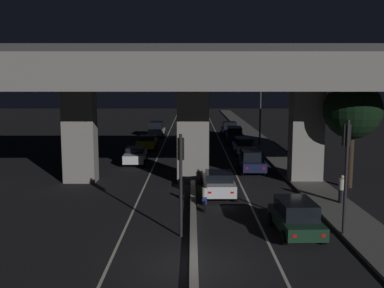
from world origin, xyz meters
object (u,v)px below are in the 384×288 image
Objects in this scene: traffic_light_left_of_median at (183,167)px; car_dark_green_lead at (298,217)px; car_dark_blue_fifth at (236,135)px; car_dark_blue_sixth at (232,129)px; street_lamp at (260,106)px; pedestrian_on_sidewalk at (344,189)px; motorcycle_blue_filtering_near at (207,198)px; car_white_fourth at (245,145)px; car_white_third_oncoming at (159,129)px; motorcycle_red_filtering_mid at (203,174)px; car_dark_blue_third at (254,161)px; car_white_lead_oncoming at (138,155)px; car_white_second at (221,183)px; car_taxi_yellow_second_oncoming at (149,142)px; traffic_light_right_of_median at (348,158)px.

car_dark_green_lead is (5.16, 0.25, -2.33)m from traffic_light_left_of_median.
car_dark_blue_sixth is at bearing 2.79° from car_dark_blue_fifth.
traffic_light_left_of_median is 0.63× the size of street_lamp.
car_dark_blue_sixth is at bearing 96.32° from pedestrian_on_sidewalk.
car_dark_blue_sixth is at bearing -3.80° from motorcycle_blue_filtering_near.
car_white_fourth is 1.08× the size of car_dark_blue_sixth.
car_white_third_oncoming is (-9.14, 36.53, 0.18)m from car_dark_green_lead.
car_dark_blue_fifth is (-0.13, 7.74, 0.12)m from car_white_fourth.
motorcycle_red_filtering_mid is (-4.13, -26.61, -0.34)m from car_dark_blue_sixth.
car_dark_blue_fifth is 2.97× the size of pedestrian_on_sidewalk.
car_dark_blue_sixth reaches higher than car_dark_blue_third.
car_dark_blue_fifth is 1.16× the size of car_dark_blue_sixth.
street_lamp is 4.86m from car_dark_blue_fifth.
car_dark_blue_sixth reaches higher than motorcycle_red_filtering_mid.
car_white_lead_oncoming is at bearing 135.47° from pedestrian_on_sidewalk.
street_lamp is at bearing 75.16° from traffic_light_left_of_median.
car_white_second is 19.92m from car_taxi_yellow_second_oncoming.
car_dark_blue_sixth is at bearing 93.04° from traffic_light_right_of_median.
pedestrian_on_sidewalk is at bearing 72.35° from traffic_light_right_of_median.
car_dark_blue_third is 24.17m from car_white_third_oncoming.
car_white_fourth reaches higher than car_taxi_yellow_second_oncoming.
car_white_second reaches higher than motorcycle_blue_filtering_near.
car_taxi_yellow_second_oncoming is 16.29m from motorcycle_red_filtering_mid.
traffic_light_left_of_median is 0.99× the size of car_dark_blue_fifth.
car_white_second is 7.80m from car_dark_blue_third.
car_dark_green_lead is at bearing -156.37° from car_white_second.
traffic_light_right_of_median is 38.53m from car_white_third_oncoming.
car_white_fourth is at bearing 94.56° from traffic_light_right_of_median.
car_white_third_oncoming is at bearing 90.92° from car_dark_blue_sixth.
car_white_third_oncoming is (-11.39, 8.82, -3.33)m from street_lamp.
pedestrian_on_sidewalk is at bearing -169.38° from car_dark_blue_fifth.
motorcycle_blue_filtering_near is (-4.05, -32.86, -0.33)m from car_dark_blue_sixth.
car_taxi_yellow_second_oncoming is 10.72m from car_white_third_oncoming.
car_dark_blue_third reaches higher than motorcycle_red_filtering_mid.
car_dark_green_lead is 5.99m from pedestrian_on_sidewalk.
car_white_second is at bearing 73.57° from traffic_light_left_of_median.
car_white_second is 2.17× the size of motorcycle_blue_filtering_near.
car_dark_blue_sixth is 2.27× the size of motorcycle_red_filtering_mid.
car_white_lead_oncoming is 2.69× the size of pedestrian_on_sidewalk.
street_lamp is 1.56× the size of car_dark_blue_fifth.
car_dark_green_lead reaches higher than motorcycle_red_filtering_mid.
street_lamp reaches higher than car_dark_blue_third.
pedestrian_on_sidewalk reaches higher than car_white_lead_oncoming.
car_dark_blue_third reaches higher than motorcycle_blue_filtering_near.
car_dark_blue_third is 8.62m from car_white_fourth.
pedestrian_on_sidewalk is (8.80, 5.00, -2.22)m from traffic_light_left_of_median.
car_dark_green_lead is at bearing -177.42° from car_dark_blue_fifth.
motorcycle_blue_filtering_near reaches higher than motorcycle_red_filtering_mid.
motorcycle_blue_filtering_near is 6.25m from motorcycle_red_filtering_mid.
pedestrian_on_sidewalk is at bearing -39.81° from car_dark_green_lead.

